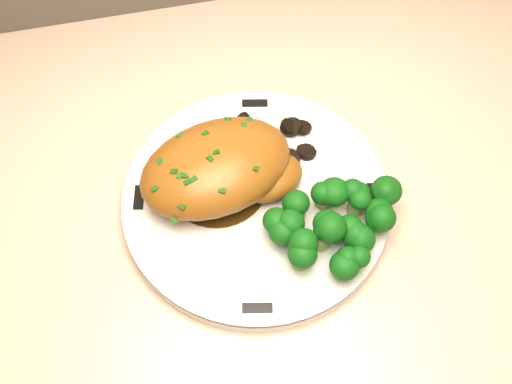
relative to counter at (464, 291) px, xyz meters
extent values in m
cube|color=#4D3E23|center=(0.00, 0.00, -0.02)|extent=(2.03, 0.66, 0.87)
cylinder|color=silver|center=(-0.37, 0.00, 0.46)|extent=(0.30, 0.30, 0.02)
cube|color=black|center=(-0.34, 0.12, 0.47)|extent=(0.03, 0.02, 0.00)
cube|color=black|center=(-0.48, 0.03, 0.47)|extent=(0.02, 0.03, 0.00)
cube|color=black|center=(-0.39, -0.12, 0.47)|extent=(0.03, 0.02, 0.00)
cube|color=black|center=(-0.25, -0.02, 0.47)|extent=(0.02, 0.03, 0.00)
cylinder|color=#312008|center=(-0.40, 0.02, 0.47)|extent=(0.11, 0.11, 0.00)
ellipsoid|color=brown|center=(-0.40, 0.02, 0.50)|extent=(0.18, 0.14, 0.06)
ellipsoid|color=brown|center=(-0.35, 0.01, 0.48)|extent=(0.08, 0.07, 0.03)
cube|color=#153D0C|center=(-0.45, 0.02, 0.52)|extent=(0.01, 0.01, 0.00)
cube|color=#153D0C|center=(-0.43, 0.02, 0.53)|extent=(0.01, 0.01, 0.00)
cube|color=#153D0C|center=(-0.41, 0.03, 0.53)|extent=(0.01, 0.01, 0.00)
cube|color=#153D0C|center=(-0.39, 0.03, 0.53)|extent=(0.01, 0.01, 0.00)
cube|color=#153D0C|center=(-0.38, 0.04, 0.53)|extent=(0.01, 0.01, 0.00)
cube|color=#153D0C|center=(-0.36, 0.04, 0.52)|extent=(0.01, 0.01, 0.00)
cylinder|color=black|center=(-0.29, 0.06, 0.47)|extent=(0.02, 0.02, 0.01)
cylinder|color=black|center=(-0.29, 0.07, 0.47)|extent=(0.02, 0.02, 0.01)
cylinder|color=black|center=(-0.30, 0.08, 0.47)|extent=(0.02, 0.02, 0.01)
cylinder|color=black|center=(-0.31, 0.09, 0.47)|extent=(0.02, 0.02, 0.01)
cylinder|color=black|center=(-0.33, 0.09, 0.47)|extent=(0.02, 0.02, 0.01)
cylinder|color=black|center=(-0.34, 0.08, 0.47)|extent=(0.03, 0.03, 0.02)
cylinder|color=black|center=(-0.35, 0.07, 0.47)|extent=(0.03, 0.03, 0.01)
cylinder|color=black|center=(-0.35, 0.06, 0.47)|extent=(0.02, 0.02, 0.00)
cylinder|color=black|center=(-0.35, 0.06, 0.47)|extent=(0.03, 0.03, 0.01)
cylinder|color=black|center=(-0.34, 0.05, 0.47)|extent=(0.03, 0.03, 0.02)
cylinder|color=black|center=(-0.33, 0.04, 0.47)|extent=(0.03, 0.03, 0.01)
cylinder|color=black|center=(-0.31, 0.04, 0.47)|extent=(0.03, 0.03, 0.02)
cylinder|color=black|center=(-0.30, 0.05, 0.47)|extent=(0.03, 0.03, 0.01)
cylinder|color=black|center=(-0.29, 0.06, 0.47)|extent=(0.03, 0.03, 0.01)
cylinder|color=olive|center=(-0.33, -0.03, 0.48)|extent=(0.02, 0.02, 0.02)
sphere|color=black|center=(-0.33, -0.03, 0.49)|extent=(0.03, 0.03, 0.03)
cylinder|color=olive|center=(-0.30, -0.02, 0.48)|extent=(0.02, 0.02, 0.02)
sphere|color=black|center=(-0.30, -0.02, 0.49)|extent=(0.03, 0.03, 0.03)
cylinder|color=olive|center=(-0.27, -0.04, 0.48)|extent=(0.02, 0.02, 0.02)
sphere|color=black|center=(-0.27, -0.04, 0.49)|extent=(0.03, 0.03, 0.03)
cylinder|color=olive|center=(-0.32, -0.07, 0.48)|extent=(0.02, 0.02, 0.02)
sphere|color=black|center=(-0.32, -0.07, 0.49)|extent=(0.03, 0.03, 0.03)
cylinder|color=olive|center=(-0.28, -0.07, 0.48)|extent=(0.02, 0.02, 0.02)
sphere|color=black|center=(-0.28, -0.07, 0.49)|extent=(0.03, 0.03, 0.03)
cylinder|color=olive|center=(-0.26, -0.06, 0.48)|extent=(0.02, 0.02, 0.02)
sphere|color=black|center=(-0.26, -0.06, 0.49)|extent=(0.03, 0.03, 0.03)
cylinder|color=olive|center=(-0.34, -0.08, 0.48)|extent=(0.02, 0.02, 0.02)
sphere|color=black|center=(-0.34, -0.08, 0.49)|extent=(0.03, 0.03, 0.03)
cylinder|color=olive|center=(-0.30, -0.10, 0.48)|extent=(0.02, 0.02, 0.02)
sphere|color=black|center=(-0.30, -0.10, 0.49)|extent=(0.03, 0.03, 0.03)
cylinder|color=olive|center=(-0.35, -0.05, 0.48)|extent=(0.02, 0.02, 0.02)
sphere|color=black|center=(-0.35, -0.05, 0.49)|extent=(0.03, 0.03, 0.03)
cylinder|color=olive|center=(-0.25, -0.03, 0.48)|extent=(0.02, 0.02, 0.02)
sphere|color=black|center=(-0.25, -0.03, 0.49)|extent=(0.03, 0.03, 0.03)
camera|label=1|loc=(-0.44, -0.32, 1.04)|focal=45.00mm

